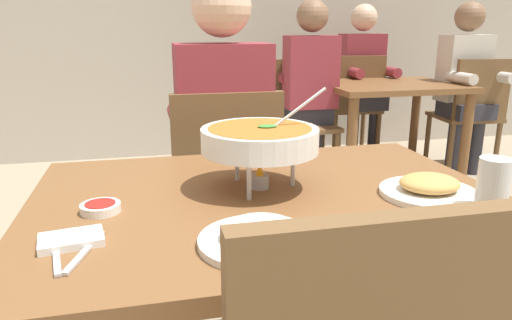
% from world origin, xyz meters
% --- Properties ---
extents(dining_table_main, '(1.17, 0.86, 0.72)m').
position_xyz_m(dining_table_main, '(0.00, 0.00, 0.61)').
color(dining_table_main, brown).
rests_on(dining_table_main, ground_plane).
extents(chair_diner_main, '(0.44, 0.44, 0.90)m').
position_xyz_m(chair_diner_main, '(-0.00, 0.71, 0.51)').
color(chair_diner_main, brown).
rests_on(chair_diner_main, ground_plane).
extents(diner_main, '(0.40, 0.45, 1.31)m').
position_xyz_m(diner_main, '(0.00, 0.75, 0.75)').
color(diner_main, '#2D2D38').
rests_on(diner_main, ground_plane).
extents(curry_bowl, '(0.33, 0.30, 0.26)m').
position_xyz_m(curry_bowl, '(-0.01, 0.06, 0.85)').
color(curry_bowl, silver).
rests_on(curry_bowl, dining_table_main).
extents(rice_plate, '(0.24, 0.24, 0.06)m').
position_xyz_m(rice_plate, '(-0.09, -0.27, 0.74)').
color(rice_plate, white).
rests_on(rice_plate, dining_table_main).
extents(appetizer_plate, '(0.24, 0.24, 0.06)m').
position_xyz_m(appetizer_plate, '(0.39, -0.09, 0.74)').
color(appetizer_plate, white).
rests_on(appetizer_plate, dining_table_main).
extents(sauce_dish, '(0.09, 0.09, 0.02)m').
position_xyz_m(sauce_dish, '(-0.40, -0.02, 0.73)').
color(sauce_dish, white).
rests_on(sauce_dish, dining_table_main).
extents(napkin_folded, '(0.13, 0.10, 0.02)m').
position_xyz_m(napkin_folded, '(-0.45, -0.18, 0.73)').
color(napkin_folded, white).
rests_on(napkin_folded, dining_table_main).
extents(fork_utensil, '(0.04, 0.17, 0.01)m').
position_xyz_m(fork_utensil, '(-0.47, -0.23, 0.73)').
color(fork_utensil, silver).
rests_on(fork_utensil, dining_table_main).
extents(spoon_utensil, '(0.06, 0.17, 0.01)m').
position_xyz_m(spoon_utensil, '(-0.42, -0.23, 0.73)').
color(spoon_utensil, silver).
rests_on(spoon_utensil, dining_table_main).
extents(drink_glass, '(0.07, 0.07, 0.13)m').
position_xyz_m(drink_glass, '(0.45, -0.23, 0.78)').
color(drink_glass, silver).
rests_on(drink_glass, dining_table_main).
extents(dining_table_far, '(1.00, 0.80, 0.72)m').
position_xyz_m(dining_table_far, '(1.49, 2.14, 0.60)').
color(dining_table_far, brown).
rests_on(dining_table_far, ground_plane).
extents(chair_bg_left, '(0.48, 0.48, 0.90)m').
position_xyz_m(chair_bg_left, '(0.78, 2.19, 0.51)').
color(chair_bg_left, brown).
rests_on(chair_bg_left, ground_plane).
extents(chair_bg_middle, '(0.49, 0.49, 0.90)m').
position_xyz_m(chair_bg_middle, '(2.16, 2.08, 0.51)').
color(chair_bg_middle, brown).
rests_on(chair_bg_middle, ground_plane).
extents(chair_bg_right, '(0.48, 0.48, 0.90)m').
position_xyz_m(chair_bg_right, '(1.44, 2.65, 0.51)').
color(chair_bg_right, brown).
rests_on(chair_bg_right, ground_plane).
extents(patron_bg_left, '(0.40, 0.45, 1.31)m').
position_xyz_m(patron_bg_left, '(0.85, 2.15, 0.75)').
color(patron_bg_left, '#2D2D38').
rests_on(patron_bg_left, ground_plane).
extents(patron_bg_middle, '(0.40, 0.45, 1.31)m').
position_xyz_m(patron_bg_middle, '(2.11, 2.12, 0.75)').
color(patron_bg_middle, '#2D2D38').
rests_on(patron_bg_middle, ground_plane).
extents(patron_bg_right, '(0.40, 0.45, 1.31)m').
position_xyz_m(patron_bg_right, '(1.52, 2.68, 0.75)').
color(patron_bg_right, '#2D2D38').
rests_on(patron_bg_right, ground_plane).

